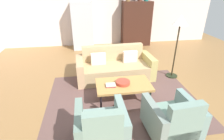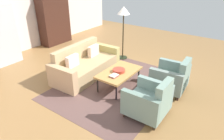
{
  "view_description": "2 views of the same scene",
  "coord_description": "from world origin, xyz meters",
  "px_view_note": "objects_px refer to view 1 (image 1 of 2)",
  "views": [
    {
      "loc": [
        -1.06,
        -3.66,
        2.41
      ],
      "look_at": [
        -0.55,
        -0.25,
        0.72
      ],
      "focal_mm": 28.18,
      "sensor_mm": 36.0,
      "label": 1
    },
    {
      "loc": [
        -4.18,
        -2.96,
        2.81
      ],
      "look_at": [
        -0.5,
        -0.32,
        0.53
      ],
      "focal_mm": 33.08,
      "sensor_mm": 36.0,
      "label": 2
    }
  ],
  "objects_px": {
    "coffee_table": "(123,85)",
    "floor_lamp": "(180,26)",
    "book_stack": "(111,85)",
    "couch": "(115,67)",
    "cabinet": "(136,24)",
    "armchair_right": "(173,121)",
    "refrigerator": "(83,26)",
    "armchair_left": "(102,129)",
    "fruit_bowl": "(123,82)"
  },
  "relations": [
    {
      "from": "coffee_table",
      "to": "floor_lamp",
      "type": "bearing_deg",
      "value": 30.19
    },
    {
      "from": "coffee_table",
      "to": "book_stack",
      "type": "bearing_deg",
      "value": -171.0
    },
    {
      "from": "couch",
      "to": "floor_lamp",
      "type": "relative_size",
      "value": 1.24
    },
    {
      "from": "cabinet",
      "to": "armchair_right",
      "type": "bearing_deg",
      "value": -98.56
    },
    {
      "from": "cabinet",
      "to": "refrigerator",
      "type": "relative_size",
      "value": 0.97
    },
    {
      "from": "couch",
      "to": "armchair_left",
      "type": "bearing_deg",
      "value": 73.28
    },
    {
      "from": "coffee_table",
      "to": "fruit_bowl",
      "type": "relative_size",
      "value": 3.85
    },
    {
      "from": "fruit_bowl",
      "to": "cabinet",
      "type": "bearing_deg",
      "value": 70.78
    },
    {
      "from": "armchair_right",
      "to": "armchair_left",
      "type": "bearing_deg",
      "value": 176.04
    },
    {
      "from": "refrigerator",
      "to": "armchair_right",
      "type": "bearing_deg",
      "value": -73.98
    },
    {
      "from": "armchair_left",
      "to": "fruit_bowl",
      "type": "bearing_deg",
      "value": 63.01
    },
    {
      "from": "refrigerator",
      "to": "armchair_left",
      "type": "bearing_deg",
      "value": -87.13
    },
    {
      "from": "coffee_table",
      "to": "floor_lamp",
      "type": "xyz_separation_m",
      "value": [
        1.64,
        0.95,
        1.04
      ]
    },
    {
      "from": "refrigerator",
      "to": "fruit_bowl",
      "type": "bearing_deg",
      "value": -77.91
    },
    {
      "from": "book_stack",
      "to": "refrigerator",
      "type": "xyz_separation_m",
      "value": [
        -0.56,
        3.96,
        0.46
      ]
    },
    {
      "from": "book_stack",
      "to": "floor_lamp",
      "type": "relative_size",
      "value": 0.13
    },
    {
      "from": "armchair_right",
      "to": "book_stack",
      "type": "height_order",
      "value": "armchair_right"
    },
    {
      "from": "couch",
      "to": "book_stack",
      "type": "xyz_separation_m",
      "value": [
        -0.29,
        -1.23,
        0.17
      ]
    },
    {
      "from": "coffee_table",
      "to": "cabinet",
      "type": "xyz_separation_m",
      "value": [
        1.39,
        4.02,
        0.5
      ]
    },
    {
      "from": "coffee_table",
      "to": "armchair_right",
      "type": "xyz_separation_m",
      "value": [
        0.6,
        -1.17,
        -0.06
      ]
    },
    {
      "from": "floor_lamp",
      "to": "armchair_left",
      "type": "bearing_deg",
      "value": -136.57
    },
    {
      "from": "book_stack",
      "to": "cabinet",
      "type": "relative_size",
      "value": 0.12
    },
    {
      "from": "coffee_table",
      "to": "armchair_right",
      "type": "bearing_deg",
      "value": -62.6
    },
    {
      "from": "couch",
      "to": "armchair_left",
      "type": "distance_m",
      "value": 2.43
    },
    {
      "from": "couch",
      "to": "refrigerator",
      "type": "height_order",
      "value": "refrigerator"
    },
    {
      "from": "book_stack",
      "to": "cabinet",
      "type": "bearing_deg",
      "value": 67.58
    },
    {
      "from": "armchair_left",
      "to": "coffee_table",
      "type": "bearing_deg",
      "value": 62.41
    },
    {
      "from": "armchair_right",
      "to": "fruit_bowl",
      "type": "distance_m",
      "value": 1.33
    },
    {
      "from": "book_stack",
      "to": "floor_lamp",
      "type": "distance_m",
      "value": 2.39
    },
    {
      "from": "coffee_table",
      "to": "armchair_right",
      "type": "distance_m",
      "value": 1.31
    },
    {
      "from": "couch",
      "to": "floor_lamp",
      "type": "xyz_separation_m",
      "value": [
        1.64,
        -0.23,
        1.16
      ]
    },
    {
      "from": "fruit_bowl",
      "to": "book_stack",
      "type": "relative_size",
      "value": 1.42
    },
    {
      "from": "armchair_right",
      "to": "floor_lamp",
      "type": "bearing_deg",
      "value": 60.0
    },
    {
      "from": "armchair_right",
      "to": "floor_lamp",
      "type": "xyz_separation_m",
      "value": [
        1.04,
        2.12,
        1.1
      ]
    },
    {
      "from": "fruit_bowl",
      "to": "cabinet",
      "type": "relative_size",
      "value": 0.17
    },
    {
      "from": "book_stack",
      "to": "refrigerator",
      "type": "bearing_deg",
      "value": 98.09
    },
    {
      "from": "fruit_bowl",
      "to": "couch",
      "type": "bearing_deg",
      "value": 89.44
    },
    {
      "from": "floor_lamp",
      "to": "armchair_right",
      "type": "bearing_deg",
      "value": -116.04
    },
    {
      "from": "couch",
      "to": "armchair_left",
      "type": "height_order",
      "value": "armchair_left"
    },
    {
      "from": "couch",
      "to": "cabinet",
      "type": "bearing_deg",
      "value": -118.63
    },
    {
      "from": "refrigerator",
      "to": "couch",
      "type": "bearing_deg",
      "value": -72.68
    },
    {
      "from": "book_stack",
      "to": "cabinet",
      "type": "xyz_separation_m",
      "value": [
        1.68,
        4.06,
        0.44
      ]
    },
    {
      "from": "coffee_table",
      "to": "floor_lamp",
      "type": "height_order",
      "value": "floor_lamp"
    },
    {
      "from": "cabinet",
      "to": "floor_lamp",
      "type": "bearing_deg",
      "value": -85.23
    },
    {
      "from": "coffee_table",
      "to": "fruit_bowl",
      "type": "height_order",
      "value": "fruit_bowl"
    },
    {
      "from": "armchair_left",
      "to": "floor_lamp",
      "type": "bearing_deg",
      "value": 43.04
    },
    {
      "from": "armchair_right",
      "to": "refrigerator",
      "type": "height_order",
      "value": "refrigerator"
    },
    {
      "from": "armchair_left",
      "to": "book_stack",
      "type": "bearing_deg",
      "value": 74.23
    },
    {
      "from": "armchair_right",
      "to": "coffee_table",
      "type": "bearing_deg",
      "value": 113.44
    },
    {
      "from": "book_stack",
      "to": "refrigerator",
      "type": "height_order",
      "value": "refrigerator"
    }
  ]
}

